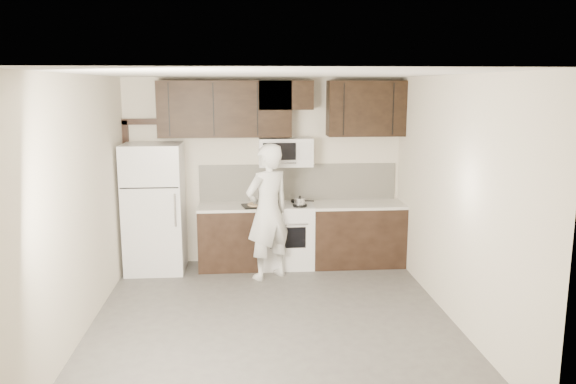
{
  "coord_description": "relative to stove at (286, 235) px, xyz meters",
  "views": [
    {
      "loc": [
        -0.3,
        -5.88,
        2.58
      ],
      "look_at": [
        0.24,
        0.9,
        1.29
      ],
      "focal_mm": 35.0,
      "sensor_mm": 36.0,
      "label": 1
    }
  ],
  "objects": [
    {
      "name": "backsplash",
      "position": [
        0.2,
        0.3,
        0.72
      ],
      "size": [
        2.9,
        0.02,
        0.54
      ],
      "primitive_type": "cube",
      "color": "beige",
      "rests_on": "counter_run"
    },
    {
      "name": "ceiling",
      "position": [
        -0.3,
        -1.94,
        2.24
      ],
      "size": [
        4.5,
        4.5,
        0.0
      ],
      "primitive_type": "plane",
      "rotation": [
        3.14,
        0.0,
        0.0
      ],
      "color": "white",
      "rests_on": "back_wall"
    },
    {
      "name": "refrigerator",
      "position": [
        -1.85,
        -0.05,
        0.44
      ],
      "size": [
        0.8,
        0.76,
        1.8
      ],
      "color": "silver",
      "rests_on": "floor"
    },
    {
      "name": "pizza",
      "position": [
        -0.42,
        -0.11,
        0.48
      ],
      "size": [
        0.32,
        0.32,
        0.02
      ],
      "primitive_type": "cylinder",
      "rotation": [
        0.0,
        0.0,
        0.2
      ],
      "color": "#CCBA89",
      "rests_on": "baking_tray"
    },
    {
      "name": "door_trim",
      "position": [
        -2.22,
        0.27,
        0.79
      ],
      "size": [
        0.5,
        0.08,
        2.12
      ],
      "color": "black",
      "rests_on": "floor"
    },
    {
      "name": "counter_run",
      "position": [
        0.3,
        0.0,
        -0.0
      ],
      "size": [
        2.95,
        0.64,
        0.91
      ],
      "color": "black",
      "rests_on": "floor"
    },
    {
      "name": "upper_cabinets",
      "position": [
        -0.09,
        0.14,
        1.82
      ],
      "size": [
        3.48,
        0.35,
        0.78
      ],
      "color": "black",
      "rests_on": "back_wall"
    },
    {
      "name": "saucepan",
      "position": [
        0.18,
        -0.15,
        0.51
      ],
      "size": [
        0.28,
        0.16,
        0.16
      ],
      "color": "silver",
      "rests_on": "stove"
    },
    {
      "name": "floor",
      "position": [
        -0.3,
        -1.94,
        -0.46
      ],
      "size": [
        4.5,
        4.5,
        0.0
      ],
      "primitive_type": "plane",
      "color": "#4E4B49",
      "rests_on": "ground"
    },
    {
      "name": "microwave",
      "position": [
        -0.0,
        0.12,
        1.19
      ],
      "size": [
        0.76,
        0.42,
        0.4
      ],
      "color": "silver",
      "rests_on": "upper_cabinets"
    },
    {
      "name": "baking_tray",
      "position": [
        -0.42,
        -0.11,
        0.46
      ],
      "size": [
        0.46,
        0.38,
        0.02
      ],
      "primitive_type": "cube",
      "rotation": [
        0.0,
        0.0,
        0.2
      ],
      "color": "black",
      "rests_on": "counter_run"
    },
    {
      "name": "stove",
      "position": [
        0.0,
        0.0,
        0.0
      ],
      "size": [
        0.76,
        0.66,
        0.94
      ],
      "color": "silver",
      "rests_on": "floor"
    },
    {
      "name": "person",
      "position": [
        -0.29,
        -0.5,
        0.46
      ],
      "size": [
        0.8,
        0.73,
        1.84
      ],
      "primitive_type": "imported",
      "rotation": [
        0.0,
        0.0,
        3.71
      ],
      "color": "white",
      "rests_on": "floor"
    },
    {
      "name": "back_wall",
      "position": [
        -0.3,
        0.31,
        0.89
      ],
      "size": [
        4.0,
        0.0,
        4.0
      ],
      "primitive_type": "plane",
      "rotation": [
        1.57,
        0.0,
        0.0
      ],
      "color": "beige",
      "rests_on": "ground"
    }
  ]
}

